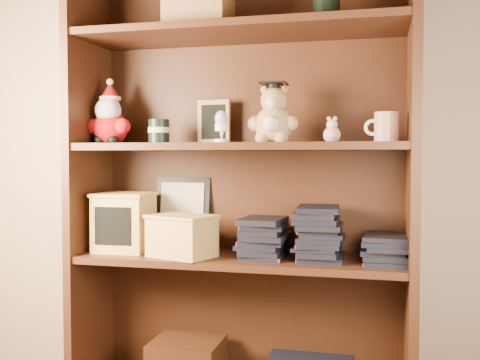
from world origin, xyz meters
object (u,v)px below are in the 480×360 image
object	(u,v)px
bookcase	(243,191)
treats_box	(124,221)
grad_teddy_bear	(273,119)
teacher_mug	(386,127)

from	to	relation	value
bookcase	treats_box	distance (m)	0.46
grad_teddy_bear	teacher_mug	bearing A→B (deg)	0.99
treats_box	grad_teddy_bear	bearing A→B (deg)	-0.56
grad_teddy_bear	teacher_mug	world-z (taller)	grad_teddy_bear
treats_box	bookcase	bearing A→B (deg)	6.64
bookcase	teacher_mug	xyz separation A→B (m)	(0.50, -0.05, 0.22)
grad_teddy_bear	treats_box	size ratio (longest dim) A/B	0.99
grad_teddy_bear	treats_box	xyz separation A→B (m)	(-0.57, 0.01, -0.37)
grad_teddy_bear	treats_box	world-z (taller)	grad_teddy_bear
grad_teddy_bear	teacher_mug	distance (m)	0.38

